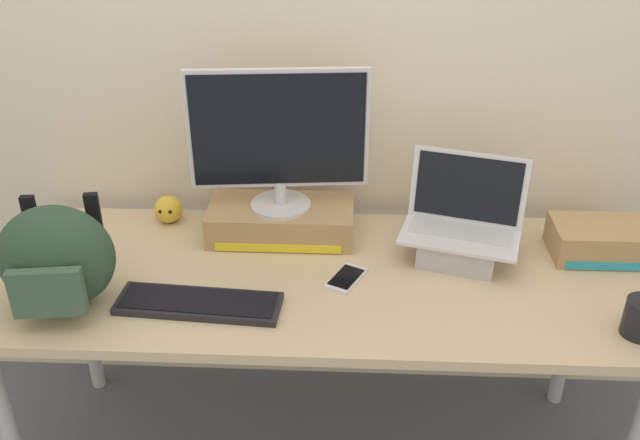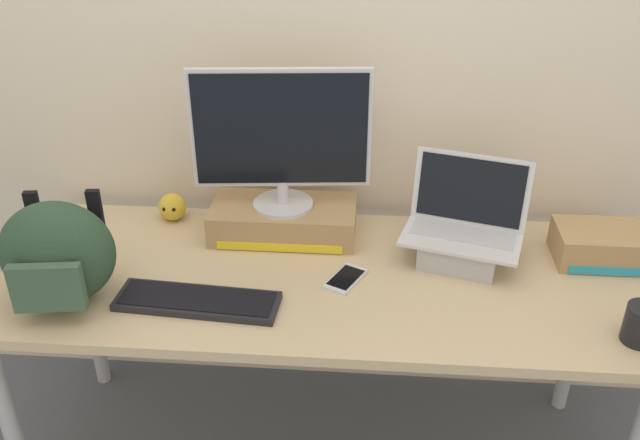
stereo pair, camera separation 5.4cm
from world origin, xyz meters
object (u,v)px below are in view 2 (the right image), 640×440
at_px(messenger_backpack, 58,254).
at_px(toner_box_yellow, 284,220).
at_px(external_keyboard, 197,301).
at_px(cell_phone, 346,279).
at_px(toner_box_cyan, 610,245).
at_px(desktop_monitor, 281,137).
at_px(plush_toy, 172,207).
at_px(open_laptop, 462,239).

bearing_deg(messenger_backpack, toner_box_yellow, 27.89).
height_order(toner_box_yellow, external_keyboard, toner_box_yellow).
distance_m(toner_box_yellow, cell_phone, 0.32).
height_order(external_keyboard, toner_box_cyan, toner_box_cyan).
relative_size(toner_box_yellow, desktop_monitor, 0.85).
bearing_deg(toner_box_yellow, plush_toy, 169.70).
xyz_separation_m(external_keyboard, cell_phone, (0.39, 0.15, -0.01)).
height_order(desktop_monitor, cell_phone, desktop_monitor).
height_order(desktop_monitor, messenger_backpack, desktop_monitor).
relative_size(toner_box_yellow, cell_phone, 2.84).
distance_m(external_keyboard, cell_phone, 0.42).
relative_size(open_laptop, cell_phone, 2.43).
distance_m(external_keyboard, plush_toy, 0.50).
distance_m(open_laptop, messenger_backpack, 1.13).
bearing_deg(messenger_backpack, plush_toy, 61.64).
bearing_deg(external_keyboard, desktop_monitor, 68.50).
height_order(messenger_backpack, plush_toy, messenger_backpack).
bearing_deg(toner_box_cyan, plush_toy, 174.03).
distance_m(toner_box_yellow, external_keyboard, 0.43).
bearing_deg(external_keyboard, toner_box_yellow, 68.58).
relative_size(desktop_monitor, messenger_backpack, 1.63).
xyz_separation_m(desktop_monitor, external_keyboard, (-0.19, -0.39, -0.32)).
distance_m(cell_phone, plush_toy, 0.66).
height_order(open_laptop, cell_phone, open_laptop).
xyz_separation_m(toner_box_yellow, plush_toy, (-0.38, 0.07, -0.01)).
bearing_deg(toner_box_yellow, desktop_monitor, -82.61).
height_order(toner_box_yellow, messenger_backpack, messenger_backpack).
relative_size(messenger_backpack, cell_phone, 2.05).
height_order(messenger_backpack, toner_box_cyan, messenger_backpack).
bearing_deg(messenger_backpack, external_keyboard, -7.20).
distance_m(open_laptop, external_keyboard, 0.79).
bearing_deg(open_laptop, toner_box_cyan, 18.96).
relative_size(external_keyboard, messenger_backpack, 1.38).
distance_m(messenger_backpack, toner_box_cyan, 1.57).
relative_size(messenger_backpack, plush_toy, 3.63).
height_order(desktop_monitor, open_laptop, desktop_monitor).
height_order(desktop_monitor, toner_box_cyan, desktop_monitor).
relative_size(open_laptop, toner_box_cyan, 1.21).
height_order(plush_toy, toner_box_cyan, toner_box_cyan).
height_order(toner_box_yellow, toner_box_cyan, toner_box_yellow).
xyz_separation_m(open_laptop, messenger_backpack, (-1.09, -0.29, 0.08)).
bearing_deg(open_laptop, cell_phone, -141.15).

